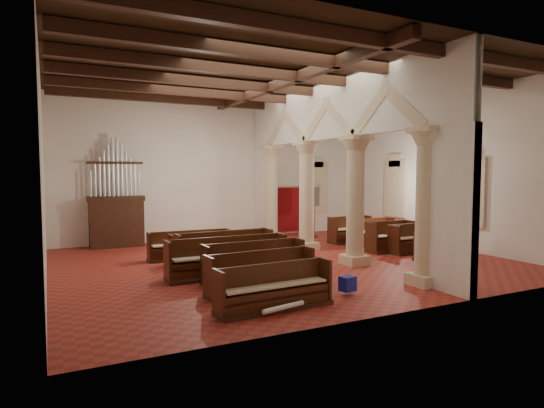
{
  "coord_description": "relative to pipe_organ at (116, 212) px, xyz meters",
  "views": [
    {
      "loc": [
        -6.93,
        -13.13,
        2.93
      ],
      "look_at": [
        -0.15,
        0.5,
        1.87
      ],
      "focal_mm": 30.0,
      "sensor_mm": 36.0,
      "label": 1
    }
  ],
  "objects": [
    {
      "name": "hymnal_box_b",
      "position": [
        3.88,
        -8.46,
        -1.11
      ],
      "size": [
        0.4,
        0.37,
        0.33
      ],
      "primitive_type": "cube",
      "rotation": [
        0.0,
        0.0,
        -0.42
      ],
      "color": "navy",
      "rests_on": "floor"
    },
    {
      "name": "pipe_organ",
      "position": [
        0.0,
        0.0,
        0.0
      ],
      "size": [
        2.1,
        0.85,
        4.4
      ],
      "color": "#3A1E12",
      "rests_on": "floor"
    },
    {
      "name": "nave_pew_6",
      "position": [
        1.86,
        -3.73,
        -1.06
      ],
      "size": [
        2.79,
        0.7,
        0.95
      ],
      "rotation": [
        0.0,
        0.0,
        -0.02
      ],
      "color": "#3A1E12",
      "rests_on": "floor"
    },
    {
      "name": "ceiling_beams",
      "position": [
        4.5,
        -5.5,
        4.45
      ],
      "size": [
        13.8,
        11.8,
        0.3
      ],
      "primitive_type": null,
      "color": "#3A1E12",
      "rests_on": "wall_back"
    },
    {
      "name": "nave_pew_1",
      "position": [
        2.2,
        -8.74,
        -1.04
      ],
      "size": [
        2.83,
        0.85,
        1.01
      ],
      "rotation": [
        0.0,
        0.0,
        0.06
      ],
      "color": "#3A1E12",
      "rests_on": "floor"
    },
    {
      "name": "hymnal_box_a",
      "position": [
        3.95,
        -9.87,
        -1.1
      ],
      "size": [
        0.39,
        0.34,
        0.35
      ],
      "primitive_type": "cube",
      "rotation": [
        0.0,
        0.0,
        0.18
      ],
      "color": "navy",
      "rests_on": "floor"
    },
    {
      "name": "nave_pew_0",
      "position": [
        1.87,
        -10.11,
        -1.05
      ],
      "size": [
        2.67,
        0.79,
        0.98
      ],
      "rotation": [
        0.0,
        0.0,
        0.05
      ],
      "color": "#3A1E12",
      "rests_on": "floor"
    },
    {
      "name": "arcade",
      "position": [
        6.3,
        -5.5,
        2.19
      ],
      "size": [
        0.9,
        11.9,
        6.0
      ],
      "color": "beige",
      "rests_on": "floor"
    },
    {
      "name": "nave_pew_5",
      "position": [
        2.33,
        -4.6,
        -1.05
      ],
      "size": [
        2.74,
        0.75,
        0.98
      ],
      "rotation": [
        0.0,
        0.0,
        0.04
      ],
      "color": "#3A1E12",
      "rests_on": "floor"
    },
    {
      "name": "aisle_pew_2",
      "position": [
        8.95,
        -5.65,
        -0.99
      ],
      "size": [
        1.94,
        0.8,
        1.12
      ],
      "rotation": [
        0.0,
        0.0,
        0.03
      ],
      "color": "#3A1E12",
      "rests_on": "floor"
    },
    {
      "name": "floor",
      "position": [
        4.5,
        -5.5,
        -1.37
      ],
      "size": [
        14.0,
        14.0,
        0.0
      ],
      "primitive_type": "plane",
      "color": "#A12B23",
      "rests_on": "ground"
    },
    {
      "name": "lectern",
      "position": [
        0.76,
        -0.01,
        -0.92
      ],
      "size": [
        0.52,
        0.55,
        1.08
      ],
      "rotation": [
        0.0,
        0.0,
        0.32
      ],
      "color": "#362311",
      "rests_on": "floor"
    },
    {
      "name": "wall_right",
      "position": [
        11.5,
        -5.5,
        1.63
      ],
      "size": [
        0.02,
        12.0,
        6.0
      ],
      "primitive_type": "cube",
      "color": "white",
      "rests_on": "floor"
    },
    {
      "name": "aisle_pew_3",
      "position": [
        9.16,
        -4.26,
        -1.01
      ],
      "size": [
        2.08,
        0.85,
        1.08
      ],
      "rotation": [
        0.0,
        0.0,
        0.06
      ],
      "color": "#3A1E12",
      "rests_on": "floor"
    },
    {
      "name": "wall_left",
      "position": [
        -2.5,
        -5.5,
        1.63
      ],
      "size": [
        0.02,
        12.0,
        6.0
      ],
      "primitive_type": "cube",
      "color": "white",
      "rests_on": "floor"
    },
    {
      "name": "nave_pew_3",
      "position": [
        2.07,
        -6.79,
        -1.0
      ],
      "size": [
        3.45,
        0.75,
        1.12
      ],
      "rotation": [
        0.0,
        0.0,
        0.0
      ],
      "color": "#3A1E12",
      "rests_on": "floor"
    },
    {
      "name": "aisle_pew_0",
      "position": [
        9.31,
        -7.63,
        -1.05
      ],
      "size": [
        1.83,
        0.71,
        0.97
      ],
      "rotation": [
        0.0,
        0.0,
        0.03
      ],
      "color": "#3A1E12",
      "rests_on": "floor"
    },
    {
      "name": "tube_heater_b",
      "position": [
        2.31,
        -9.07,
        -1.21
      ],
      "size": [
        0.85,
        0.1,
        0.09
      ],
      "primitive_type": "cylinder",
      "rotation": [
        0.0,
        1.57,
        0.01
      ],
      "color": "white",
      "rests_on": "floor"
    },
    {
      "name": "wall_front",
      "position": [
        4.5,
        -11.5,
        1.63
      ],
      "size": [
        14.0,
        0.02,
        6.0
      ],
      "primitive_type": "cube",
      "color": "white",
      "rests_on": "floor"
    },
    {
      "name": "window_right_a",
      "position": [
        11.48,
        -7.0,
        0.83
      ],
      "size": [
        0.03,
        1.0,
        2.2
      ],
      "primitive_type": "cube",
      "color": "#2E684F",
      "rests_on": "wall_right"
    },
    {
      "name": "processional_banner",
      "position": [
        8.37,
        -1.26,
        -0.56
      ],
      "size": [
        0.54,
        0.69,
        2.46
      ],
      "rotation": [
        0.0,
        0.0,
        0.32
      ],
      "color": "#3A1E12",
      "rests_on": "floor"
    },
    {
      "name": "window_right_b",
      "position": [
        11.48,
        -3.0,
        0.83
      ],
      "size": [
        0.03,
        1.0,
        2.2
      ],
      "primitive_type": "cube",
      "color": "#2E684F",
      "rests_on": "wall_right"
    },
    {
      "name": "nave_pew_2",
      "position": [
        2.53,
        -7.57,
        -1.02
      ],
      "size": [
        2.86,
        0.78,
        1.06
      ],
      "rotation": [
        0.0,
        0.0,
        0.02
      ],
      "color": "#3A1E12",
      "rests_on": "floor"
    },
    {
      "name": "hymnal_box_c",
      "position": [
        3.64,
        -6.27,
        -1.11
      ],
      "size": [
        0.38,
        0.33,
        0.33
      ],
      "primitive_type": "cube",
      "rotation": [
        0.0,
        0.0,
        -0.22
      ],
      "color": "#151794",
      "rests_on": "floor"
    },
    {
      "name": "aisle_pew_1",
      "position": [
        9.4,
        -6.23,
        -1.01
      ],
      "size": [
        1.8,
        0.77,
        1.06
      ],
      "rotation": [
        0.0,
        0.0,
        0.04
      ],
      "color": "#3A1E12",
      "rests_on": "floor"
    },
    {
      "name": "window_back",
      "position": [
        9.5,
        0.48,
        0.83
      ],
      "size": [
        1.0,
        0.03,
        2.2
      ],
      "primitive_type": "cube",
      "color": "#2E684F",
      "rests_on": "wall_back"
    },
    {
      "name": "nave_pew_4",
      "position": [
        2.37,
        -5.8,
        -0.99
      ],
      "size": [
        3.02,
        0.88,
        1.15
      ],
      "rotation": [
        0.0,
        0.0,
        0.04
      ],
      "color": "#3A1E12",
      "rests_on": "floor"
    },
    {
      "name": "aisle_pew_4",
      "position": [
        8.88,
        -3.22,
        -1.0
      ],
      "size": [
        1.91,
        0.83,
        1.09
      ],
      "rotation": [
        0.0,
        0.0,
        0.06
      ],
      "color": "#3A1E12",
      "rests_on": "floor"
    },
    {
      "name": "dossal_curtain",
      "position": [
        8.0,
        0.42,
        -0.21
      ],
      "size": [
        1.8,
        0.07,
        2.17
      ],
      "color": "maroon",
      "rests_on": "floor"
    },
    {
      "name": "tube_heater_a",
      "position": [
        1.87,
        -10.53,
        -1.21
      ],
      "size": [
        1.06,
        0.33,
        0.11
      ],
      "primitive_type": "cylinder",
      "rotation": [
        0.0,
        1.57,
        0.22
      ],
      "color": "white",
      "rests_on": "floor"
    },
    {
      "name": "ceiling",
      "position": [
        4.5,
        -5.5,
        4.63
      ],
      "size": [
        14.0,
        14.0,
        0.0
      ],
      "primitive_type": "plane",
      "rotation": [
        3.14,
        0.0,
        0.0
      ],
      "color": "#312210",
      "rests_on": "wall_back"
    },
    {
      "name": "wall_back",
      "position": [
        4.5,
        0.5,
        1.63
      ],
      "size": [
        14.0,
        0.02,
        6.0
      ],
      "primitive_type": "cube",
      "color": "white",
      "rests_on": "floor"
    }
  ]
}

